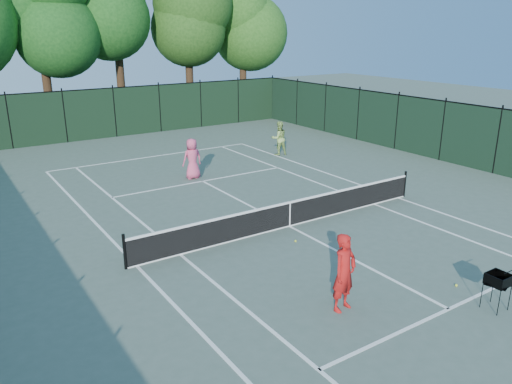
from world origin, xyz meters
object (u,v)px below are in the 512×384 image
coach (344,273)px  player_green (279,138)px  loose_ball_near_cart (456,285)px  ball_hopper (498,280)px  player_pink (192,159)px  loose_ball_midcourt (295,241)px

coach → player_green: size_ratio=1.08×
loose_ball_near_cart → ball_hopper: bearing=-99.2°
ball_hopper → player_green: bearing=57.6°
player_green → loose_ball_near_cart: bearing=84.2°
coach → player_pink: size_ratio=1.06×
player_pink → loose_ball_midcourt: (-0.50, -8.23, -0.88)m
ball_hopper → loose_ball_near_cart: (0.19, 1.18, -0.75)m
coach → player_pink: bearing=69.5°
coach → loose_ball_midcourt: 4.17m
player_green → ball_hopper: player_green is taller
loose_ball_near_cart → coach: bearing=165.4°
player_pink → loose_ball_midcourt: bearing=88.0°
loose_ball_midcourt → player_green: bearing=56.6°
player_pink → loose_ball_near_cart: (1.27, -12.86, -0.88)m
player_green → ball_hopper: size_ratio=1.93×
player_pink → loose_ball_midcourt: size_ratio=27.00×
coach → loose_ball_midcourt: coach is taller
player_green → loose_ball_midcourt: player_green is taller
player_pink → loose_ball_near_cart: player_pink is taller
loose_ball_near_cart → player_pink: bearing=95.6°
player_pink → ball_hopper: size_ratio=1.96×
player_pink → ball_hopper: (1.08, -14.04, -0.13)m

